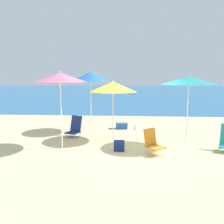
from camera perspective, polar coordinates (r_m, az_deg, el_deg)
ground_plane at (r=7.96m, az=5.08°, el=-7.92°), size 60.00×60.00×0.00m
sea_water at (r=33.71m, az=4.29°, el=4.57°), size 60.00×40.00×0.01m
beach_umbrella_yellow at (r=8.46m, az=0.20°, el=5.78°), size 1.59×1.59×2.05m
beach_umbrella_pink at (r=7.62m, az=-11.77°, el=7.75°), size 1.55×1.55×2.35m
beach_umbrella_teal at (r=8.02m, az=17.16°, el=6.88°), size 1.70×1.70×2.23m
beach_umbrella_blue at (r=9.86m, az=-4.92°, el=8.01°), size 1.59×1.59×2.40m
beach_chair_orange at (r=7.25m, az=9.31°, el=-6.81°), size 0.66×0.68×0.72m
beach_chair_navy at (r=9.28m, az=-8.54°, el=-3.53°), size 0.60×0.68×0.75m
backpack_navy at (r=7.48m, az=1.66°, el=-7.73°), size 0.31×0.21×0.32m
water_bottle at (r=10.27m, az=5.23°, el=-3.68°), size 0.09×0.09×0.23m
cooler_box at (r=10.54m, az=2.25°, el=-2.92°), size 0.50×0.37×0.33m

